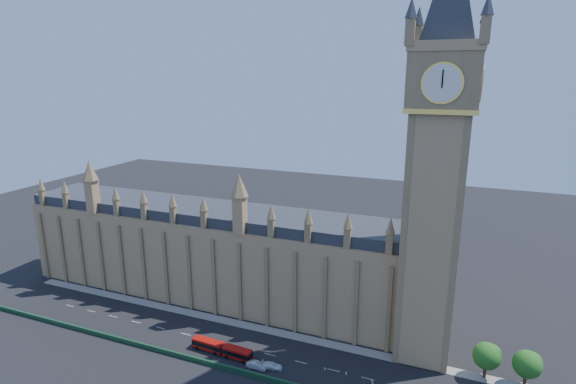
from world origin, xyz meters
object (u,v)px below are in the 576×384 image
at_px(red_bus, 222,349).
at_px(car_white, 272,366).
at_px(car_grey, 242,353).
at_px(car_silver, 257,365).

distance_m(red_bus, car_white, 13.50).
relative_size(car_grey, car_white, 0.96).
bearing_deg(car_silver, red_bus, 80.48).
height_order(red_bus, car_grey, red_bus).
height_order(car_grey, car_white, car_grey).
bearing_deg(red_bus, car_grey, 16.73).
bearing_deg(car_grey, car_silver, -114.22).
distance_m(car_silver, car_white, 3.50).
xyz_separation_m(car_grey, car_white, (8.58, -1.83, -0.10)).
bearing_deg(red_bus, car_white, 0.40).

